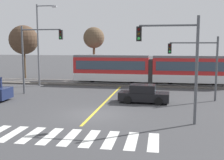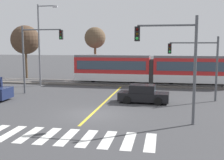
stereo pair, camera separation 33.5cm
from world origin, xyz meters
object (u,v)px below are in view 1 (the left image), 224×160
traffic_light_mid_left (35,49)px  traffic_light_mid_right (199,58)px  light_rail_tram (151,68)px  bare_tree_far_west (24,40)px  street_lamp_west (40,40)px  sedan_crossing (144,94)px  bare_tree_west (94,38)px  traffic_light_near_right (177,55)px

traffic_light_mid_left → traffic_light_mid_right: size_ratio=1.20×
light_rail_tram → bare_tree_far_west: bearing=168.2°
street_lamp_west → traffic_light_mid_left: bearing=-70.0°
traffic_light_mid_right → bare_tree_far_west: 25.80m
sedan_crossing → street_lamp_west: size_ratio=0.45×
bare_tree_west → light_rail_tram: bearing=-24.2°
light_rail_tram → bare_tree_west: (-7.85, 3.53, 3.65)m
light_rail_tram → traffic_light_near_right: (2.21, -16.17, 2.24)m
light_rail_tram → bare_tree_west: size_ratio=2.57×
light_rail_tram → traffic_light_mid_right: 9.66m
traffic_light_mid_right → bare_tree_west: size_ratio=0.77×
traffic_light_near_right → traffic_light_mid_left: (-13.06, 8.19, 0.16)m
sedan_crossing → traffic_light_near_right: 7.38m
sedan_crossing → traffic_light_mid_left: (-10.71, 2.19, 3.74)m
sedan_crossing → traffic_light_near_right: size_ratio=0.65×
light_rail_tram → street_lamp_west: bearing=-167.7°
bare_tree_far_west → street_lamp_west: bearing=-50.4°
traffic_light_mid_left → sedan_crossing: bearing=-11.6°
light_rail_tram → bare_tree_far_west: size_ratio=2.44×
traffic_light_mid_right → street_lamp_west: (-17.19, 5.63, 1.67)m
sedan_crossing → light_rail_tram: bearing=89.2°
traffic_light_near_right → street_lamp_west: 20.10m
light_rail_tram → traffic_light_mid_left: size_ratio=2.78×
sedan_crossing → bare_tree_far_west: size_ratio=0.56×
sedan_crossing → traffic_light_near_right: traffic_light_near_right is taller
sedan_crossing → traffic_light_mid_left: bearing=168.4°
traffic_light_mid_right → street_lamp_west: bearing=161.9°
traffic_light_near_right → bare_tree_far_west: bare_tree_far_west is taller
traffic_light_mid_left → bare_tree_far_west: (-7.35, 11.78, 1.05)m
sedan_crossing → traffic_light_mid_right: size_ratio=0.77×
bare_tree_west → traffic_light_mid_left: bearing=-104.6°
sedan_crossing → bare_tree_far_west: (-18.06, 13.97, 4.79)m
traffic_light_mid_left → traffic_light_mid_right: bearing=-1.6°
light_rail_tram → traffic_light_mid_left: bearing=-143.7°
traffic_light_near_right → bare_tree_west: 22.17m
traffic_light_mid_left → street_lamp_west: 5.60m
sedan_crossing → bare_tree_far_west: bearing=142.3°
sedan_crossing → traffic_light_mid_right: bearing=21.0°
bare_tree_west → street_lamp_west: bearing=-127.7°
bare_tree_west → bare_tree_far_west: bearing=178.5°
traffic_light_near_right → traffic_light_mid_right: bearing=73.9°
traffic_light_mid_left → bare_tree_west: bare_tree_west is taller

